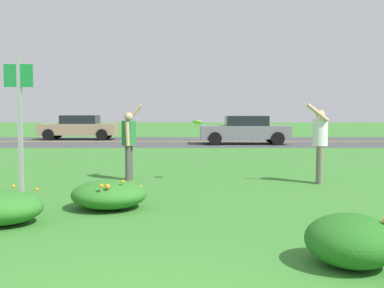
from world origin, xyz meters
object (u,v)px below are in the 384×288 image
Objects in this scene: sign_post_near_path at (20,113)px; person_thrower_green_shirt at (129,139)px; car_tan_center_right at (79,127)px; frisbee_lime at (198,122)px; car_gray_center_left at (245,130)px; person_catcher_white_shirt at (320,139)px.

sign_post_near_path is 1.47× the size of person_thrower_green_shirt.
car_tan_center_right is at bearing 106.97° from person_thrower_green_shirt.
car_tan_center_right is (-5.13, 16.81, -0.25)m from person_thrower_green_shirt.
sign_post_near_path is 10.99× the size of frisbee_lime.
person_thrower_green_shirt is 17.57m from car_tan_center_right.
sign_post_near_path reaches higher than car_gray_center_left.
person_catcher_white_shirt is at bearing -7.53° from person_thrower_green_shirt.
person_catcher_white_shirt reaches higher than car_tan_center_right.
person_catcher_white_shirt is at bearing 13.55° from sign_post_near_path.
person_catcher_white_shirt is 2.84m from frisbee_lime.
person_thrower_green_shirt is (1.85, 2.10, -0.64)m from sign_post_near_path.
car_tan_center_right is (-9.44, 4.12, 0.00)m from car_gray_center_left.
person_thrower_green_shirt reaches higher than car_gray_center_left.
sign_post_near_path reaches higher than frisbee_lime.
person_thrower_green_shirt is 13.41m from car_gray_center_left.
frisbee_lime is (-2.79, 0.32, 0.38)m from person_catcher_white_shirt.
person_thrower_green_shirt is 0.41× the size of car_tan_center_right.
frisbee_lime is at bearing 27.73° from sign_post_near_path.
person_catcher_white_shirt is 0.41× the size of car_tan_center_right.
sign_post_near_path is 6.50m from person_catcher_white_shirt.
person_thrower_green_shirt is 1.72m from frisbee_lime.
car_tan_center_right is at bearing 111.65° from frisbee_lime.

